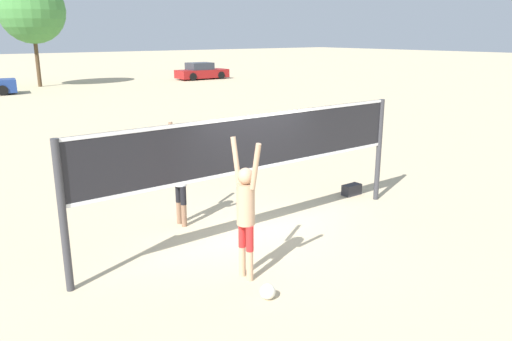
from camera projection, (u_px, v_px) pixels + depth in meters
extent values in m
plane|color=#C6B28C|center=(256.00, 235.00, 9.65)|extent=(200.00, 200.00, 0.00)
cylinder|color=#38383D|center=(63.00, 217.00, 7.26)|extent=(0.12, 0.12, 2.35)
cylinder|color=#38383D|center=(379.00, 151.00, 11.42)|extent=(0.12, 0.12, 2.35)
cube|color=black|center=(256.00, 143.00, 9.16)|extent=(6.98, 0.02, 1.04)
cube|color=white|center=(256.00, 116.00, 9.03)|extent=(6.98, 0.03, 0.06)
cube|color=white|center=(256.00, 168.00, 9.29)|extent=(6.98, 0.03, 0.06)
cylinder|color=tan|center=(250.00, 266.00, 7.80)|extent=(0.11, 0.11, 0.50)
cylinder|color=red|center=(250.00, 238.00, 7.68)|extent=(0.12, 0.12, 0.41)
cylinder|color=tan|center=(242.00, 261.00, 7.95)|extent=(0.11, 0.11, 0.50)
cylinder|color=red|center=(242.00, 234.00, 7.83)|extent=(0.12, 0.12, 0.41)
cylinder|color=tan|center=(246.00, 204.00, 7.62)|extent=(0.28, 0.28, 0.65)
sphere|color=tan|center=(246.00, 176.00, 7.50)|extent=(0.25, 0.25, 0.25)
cylinder|color=tan|center=(255.00, 167.00, 7.26)|extent=(0.08, 0.23, 0.72)
cylinder|color=tan|center=(236.00, 160.00, 7.63)|extent=(0.08, 0.23, 0.72)
cylinder|color=#8C664C|center=(179.00, 213.00, 10.17)|extent=(0.11, 0.11, 0.47)
cylinder|color=black|center=(178.00, 193.00, 10.06)|extent=(0.12, 0.12, 0.38)
cylinder|color=#8C664C|center=(184.00, 215.00, 10.01)|extent=(0.11, 0.11, 0.47)
cylinder|color=black|center=(183.00, 195.00, 9.90)|extent=(0.12, 0.12, 0.38)
cylinder|color=white|center=(180.00, 170.00, 9.85)|extent=(0.28, 0.28, 0.60)
sphere|color=#8C664C|center=(179.00, 150.00, 9.74)|extent=(0.23, 0.23, 0.23)
cylinder|color=#8C664C|center=(173.00, 139.00, 9.87)|extent=(0.08, 0.22, 0.67)
cylinder|color=#8C664C|center=(185.00, 143.00, 9.51)|extent=(0.08, 0.22, 0.67)
sphere|color=silver|center=(268.00, 292.00, 7.29)|extent=(0.23, 0.23, 0.23)
cube|color=#2D2D33|center=(352.00, 190.00, 12.01)|extent=(0.47, 0.24, 0.26)
cylinder|color=black|center=(2.00, 88.00, 32.76)|extent=(0.67, 0.33, 0.64)
cylinder|color=black|center=(3.00, 90.00, 31.32)|extent=(0.67, 0.33, 0.64)
cube|color=maroon|center=(202.00, 74.00, 42.57)|extent=(4.47, 1.90, 0.69)
cube|color=#2D333D|center=(200.00, 66.00, 42.28)|extent=(2.04, 1.69, 0.59)
cylinder|color=black|center=(211.00, 74.00, 44.04)|extent=(0.65, 0.24, 0.64)
cylinder|color=black|center=(221.00, 75.00, 42.73)|extent=(0.65, 0.24, 0.64)
cylinder|color=black|center=(183.00, 76.00, 42.50)|extent=(0.65, 0.24, 0.64)
cylinder|color=black|center=(193.00, 77.00, 41.18)|extent=(0.65, 0.24, 0.64)
cylinder|color=#4C3823|center=(37.00, 58.00, 36.18)|extent=(0.28, 0.28, 4.09)
sphere|color=#42843D|center=(32.00, 10.00, 35.31)|extent=(4.61, 4.61, 4.61)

